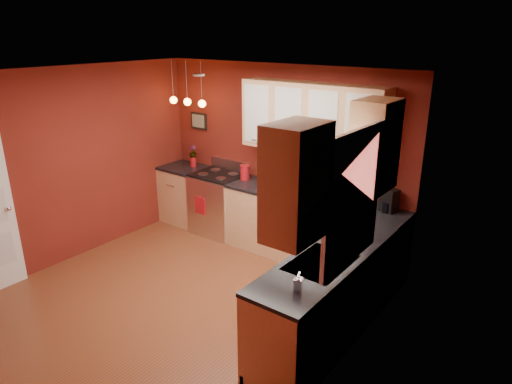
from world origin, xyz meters
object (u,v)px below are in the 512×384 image
Objects in this scene: red_canister at (245,172)px; soap_pump at (299,282)px; coffee_maker at (389,201)px; gas_range at (219,203)px; sink at (321,265)px.

red_canister is 1.30× the size of soap_pump.
gas_range is at bearing -162.51° from coffee_maker.
sink reaches higher than red_canister.
soap_pump is (2.24, -2.11, -0.03)m from red_canister.
gas_range is 5.09× the size of red_canister.
soap_pump is (2.71, -2.05, 0.54)m from gas_range.
sink is 3.21× the size of red_canister.
sink is at bearing -75.59° from coffee_maker.
gas_range reaches higher than soap_pump.
red_canister is (-2.15, 1.56, 0.14)m from sink.
sink and coffee_maker have the same top height.
gas_range is at bearing 142.92° from soap_pump.
gas_range is 3.44m from soap_pump.
sink reaches higher than soap_pump.
soap_pump is at bearing -43.25° from red_canister.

